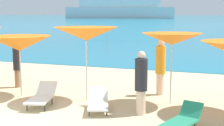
{
  "coord_description": "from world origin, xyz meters",
  "views": [
    {
      "loc": [
        5.56,
        -7.33,
        2.8
      ],
      "look_at": [
        1.79,
        2.87,
        1.2
      ],
      "focal_mm": 54.45,
      "sensor_mm": 36.0,
      "label": 1
    }
  ],
  "objects_px": {
    "lounge_chair_5": "(98,102)",
    "lounge_chair_8": "(181,120)",
    "lounge_chair_3": "(42,96)",
    "beachgoer_1": "(160,65)",
    "beachgoer_2": "(141,81)",
    "umbrella_5": "(172,39)",
    "umbrella_3": "(20,43)",
    "umbrella_4": "(86,34)",
    "cruise_ship": "(120,6)",
    "beachgoer_0": "(17,63)"
  },
  "relations": [
    {
      "from": "lounge_chair_3",
      "to": "lounge_chair_8",
      "type": "bearing_deg",
      "value": -24.56
    },
    {
      "from": "beachgoer_2",
      "to": "lounge_chair_8",
      "type": "bearing_deg",
      "value": 109.47
    },
    {
      "from": "umbrella_5",
      "to": "lounge_chair_8",
      "type": "distance_m",
      "value": 3.02
    },
    {
      "from": "beachgoer_2",
      "to": "cruise_ship",
      "type": "height_order",
      "value": "cruise_ship"
    },
    {
      "from": "beachgoer_1",
      "to": "cruise_ship",
      "type": "xyz_separation_m",
      "value": [
        -58.83,
        166.0,
        5.64
      ]
    },
    {
      "from": "umbrella_3",
      "to": "beachgoer_2",
      "type": "bearing_deg",
      "value": -7.66
    },
    {
      "from": "beachgoer_2",
      "to": "umbrella_3",
      "type": "bearing_deg",
      "value": -41.33
    },
    {
      "from": "lounge_chair_3",
      "to": "beachgoer_1",
      "type": "xyz_separation_m",
      "value": [
        3.07,
        2.67,
        0.72
      ]
    },
    {
      "from": "umbrella_4",
      "to": "umbrella_5",
      "type": "distance_m",
      "value": 2.67
    },
    {
      "from": "umbrella_4",
      "to": "beachgoer_2",
      "type": "bearing_deg",
      "value": -23.06
    },
    {
      "from": "umbrella_4",
      "to": "umbrella_5",
      "type": "height_order",
      "value": "umbrella_4"
    },
    {
      "from": "lounge_chair_8",
      "to": "beachgoer_1",
      "type": "distance_m",
      "value": 3.75
    },
    {
      "from": "lounge_chair_5",
      "to": "beachgoer_1",
      "type": "height_order",
      "value": "beachgoer_1"
    },
    {
      "from": "umbrella_4",
      "to": "umbrella_3",
      "type": "bearing_deg",
      "value": -172.91
    },
    {
      "from": "lounge_chair_5",
      "to": "cruise_ship",
      "type": "bearing_deg",
      "value": 87.74
    },
    {
      "from": "lounge_chair_8",
      "to": "lounge_chair_5",
      "type": "bearing_deg",
      "value": 178.39
    },
    {
      "from": "cruise_ship",
      "to": "umbrella_3",
      "type": "bearing_deg",
      "value": -84.86
    },
    {
      "from": "umbrella_3",
      "to": "lounge_chair_3",
      "type": "xyz_separation_m",
      "value": [
        1.28,
        -0.76,
        -1.5
      ]
    },
    {
      "from": "umbrella_4",
      "to": "cruise_ship",
      "type": "bearing_deg",
      "value": 108.72
    },
    {
      "from": "umbrella_3",
      "to": "cruise_ship",
      "type": "bearing_deg",
      "value": 107.98
    },
    {
      "from": "lounge_chair_3",
      "to": "lounge_chair_5",
      "type": "height_order",
      "value": "lounge_chair_3"
    },
    {
      "from": "umbrella_3",
      "to": "cruise_ship",
      "type": "xyz_separation_m",
      "value": [
        -54.48,
        167.9,
        4.86
      ]
    },
    {
      "from": "beachgoer_2",
      "to": "umbrella_5",
      "type": "bearing_deg",
      "value": -145.7
    },
    {
      "from": "umbrella_4",
      "to": "lounge_chair_3",
      "type": "distance_m",
      "value": 2.36
    },
    {
      "from": "lounge_chair_5",
      "to": "beachgoer_1",
      "type": "distance_m",
      "value": 2.95
    },
    {
      "from": "lounge_chair_8",
      "to": "beachgoer_2",
      "type": "distance_m",
      "value": 1.73
    },
    {
      "from": "lounge_chair_5",
      "to": "lounge_chair_8",
      "type": "xyz_separation_m",
      "value": [
        2.52,
        -0.88,
        0.01
      ]
    },
    {
      "from": "umbrella_3",
      "to": "lounge_chair_5",
      "type": "xyz_separation_m",
      "value": [
        3.1,
        -0.66,
        -1.55
      ]
    },
    {
      "from": "umbrella_5",
      "to": "lounge_chair_8",
      "type": "bearing_deg",
      "value": -73.35
    },
    {
      "from": "lounge_chair_8",
      "to": "umbrella_3",
      "type": "bearing_deg",
      "value": -177.72
    },
    {
      "from": "umbrella_3",
      "to": "lounge_chair_8",
      "type": "relative_size",
      "value": 1.38
    },
    {
      "from": "lounge_chair_3",
      "to": "lounge_chair_5",
      "type": "relative_size",
      "value": 1.14
    },
    {
      "from": "beachgoer_1",
      "to": "beachgoer_2",
      "type": "bearing_deg",
      "value": -109.83
    },
    {
      "from": "beachgoer_0",
      "to": "cruise_ship",
      "type": "relative_size",
      "value": 0.03
    },
    {
      "from": "umbrella_5",
      "to": "beachgoer_2",
      "type": "xyz_separation_m",
      "value": [
        -0.57,
        -1.4,
        -1.08
      ]
    },
    {
      "from": "beachgoer_0",
      "to": "beachgoer_2",
      "type": "xyz_separation_m",
      "value": [
        5.34,
        -1.77,
        0.01
      ]
    },
    {
      "from": "umbrella_5",
      "to": "beachgoer_1",
      "type": "xyz_separation_m",
      "value": [
        -0.57,
        1.09,
        -0.99
      ]
    },
    {
      "from": "umbrella_4",
      "to": "beachgoer_1",
      "type": "distance_m",
      "value": 2.84
    },
    {
      "from": "umbrella_5",
      "to": "beachgoer_1",
      "type": "bearing_deg",
      "value": 117.48
    },
    {
      "from": "umbrella_4",
      "to": "lounge_chair_8",
      "type": "distance_m",
      "value": 4.23
    },
    {
      "from": "umbrella_4",
      "to": "umbrella_5",
      "type": "xyz_separation_m",
      "value": [
        2.61,
        0.53,
        -0.13
      ]
    },
    {
      "from": "lounge_chair_3",
      "to": "lounge_chair_5",
      "type": "xyz_separation_m",
      "value": [
        1.82,
        0.1,
        -0.05
      ]
    },
    {
      "from": "umbrella_5",
      "to": "beachgoer_2",
      "type": "relative_size",
      "value": 1.24
    },
    {
      "from": "lounge_chair_5",
      "to": "cruise_ship",
      "type": "height_order",
      "value": "cruise_ship"
    },
    {
      "from": "lounge_chair_3",
      "to": "beachgoer_1",
      "type": "distance_m",
      "value": 4.13
    },
    {
      "from": "lounge_chair_8",
      "to": "beachgoer_0",
      "type": "xyz_separation_m",
      "value": [
        -6.61,
        2.72,
        0.67
      ]
    },
    {
      "from": "lounge_chair_3",
      "to": "beachgoer_2",
      "type": "relative_size",
      "value": 0.95
    },
    {
      "from": "lounge_chair_5",
      "to": "beachgoer_1",
      "type": "relative_size",
      "value": 0.78
    },
    {
      "from": "umbrella_3",
      "to": "cruise_ship",
      "type": "distance_m",
      "value": 176.59
    },
    {
      "from": "beachgoer_2",
      "to": "cruise_ship",
      "type": "distance_m",
      "value": 178.55
    }
  ]
}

